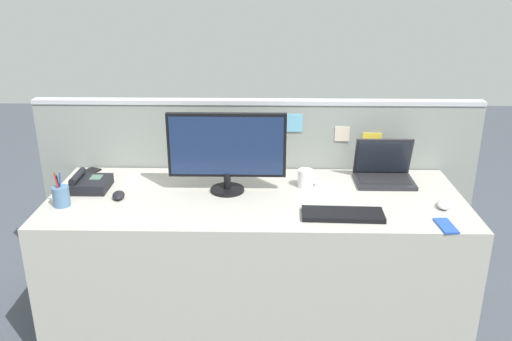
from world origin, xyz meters
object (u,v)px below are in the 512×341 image
at_px(computer_mouse_right_hand, 119,195).
at_px(coffee_mug, 306,178).
at_px(desk_phone, 90,183).
at_px(desktop_monitor, 227,149).
at_px(laptop, 384,171).
at_px(pen_cup, 61,196).
at_px(cell_phone_white_slab, 134,179).
at_px(cell_phone_blue_case, 446,226).
at_px(computer_mouse_left_hand, 444,205).
at_px(keyboard_main, 343,214).
at_px(cell_phone_black_slab, 88,173).

relative_size(computer_mouse_right_hand, coffee_mug, 0.84).
height_order(desk_phone, coffee_mug, coffee_mug).
height_order(desktop_monitor, coffee_mug, desktop_monitor).
xyz_separation_m(laptop, desk_phone, (-1.55, -0.15, -0.03)).
bearing_deg(pen_cup, desk_phone, 71.38).
relative_size(laptop, pen_cup, 1.75).
xyz_separation_m(pen_cup, cell_phone_white_slab, (0.27, 0.35, -0.05)).
height_order(desktop_monitor, desk_phone, desktop_monitor).
bearing_deg(cell_phone_white_slab, desktop_monitor, -23.92).
xyz_separation_m(laptop, cell_phone_white_slab, (-1.35, -0.01, -0.05)).
relative_size(computer_mouse_right_hand, cell_phone_white_slab, 0.65).
bearing_deg(cell_phone_blue_case, computer_mouse_left_hand, 71.89).
height_order(desktop_monitor, laptop, desktop_monitor).
xyz_separation_m(computer_mouse_left_hand, pen_cup, (-1.84, -0.01, 0.04)).
relative_size(desktop_monitor, laptop, 1.96).
distance_m(keyboard_main, coffee_mug, 0.39).
bearing_deg(cell_phone_blue_case, pen_cup, 169.52).
bearing_deg(pen_cup, cell_phone_blue_case, -6.05).
distance_m(keyboard_main, cell_phone_black_slab, 1.46).
bearing_deg(coffee_mug, pen_cup, -167.44).
relative_size(desktop_monitor, keyboard_main, 1.59).
height_order(computer_mouse_right_hand, computer_mouse_left_hand, same).
bearing_deg(laptop, desktop_monitor, -169.58).
xyz_separation_m(pen_cup, coffee_mug, (1.20, 0.27, -0.00)).
relative_size(desktop_monitor, computer_mouse_right_hand, 5.99).
xyz_separation_m(desktop_monitor, computer_mouse_left_hand, (1.05, -0.19, -0.21)).
distance_m(laptop, computer_mouse_right_hand, 1.40).
bearing_deg(computer_mouse_left_hand, cell_phone_white_slab, -179.10).
height_order(laptop, coffee_mug, laptop).
bearing_deg(desktop_monitor, computer_mouse_right_hand, -168.55).
relative_size(keyboard_main, cell_phone_white_slab, 2.47).
relative_size(cell_phone_white_slab, coffee_mug, 1.29).
bearing_deg(coffee_mug, computer_mouse_right_hand, -169.77).
bearing_deg(desk_phone, cell_phone_blue_case, -13.07).
bearing_deg(desk_phone, desktop_monitor, -0.39).
height_order(computer_mouse_left_hand, coffee_mug, coffee_mug).
height_order(computer_mouse_right_hand, cell_phone_white_slab, computer_mouse_right_hand).
bearing_deg(computer_mouse_left_hand, laptop, 135.52).
distance_m(laptop, cell_phone_white_slab, 1.36).
xyz_separation_m(cell_phone_white_slab, coffee_mug, (0.93, -0.08, 0.04)).
bearing_deg(keyboard_main, pen_cup, 177.89).
bearing_deg(cell_phone_blue_case, desktop_monitor, 154.10).
distance_m(computer_mouse_left_hand, cell_phone_black_slab, 1.90).
xyz_separation_m(computer_mouse_right_hand, computer_mouse_left_hand, (1.59, -0.08, 0.00)).
bearing_deg(laptop, computer_mouse_right_hand, -169.18).
distance_m(laptop, keyboard_main, 0.53).
bearing_deg(laptop, pen_cup, -167.55).
bearing_deg(computer_mouse_left_hand, computer_mouse_right_hand, -170.09).
distance_m(desk_phone, cell_phone_black_slab, 0.24).
distance_m(computer_mouse_right_hand, cell_phone_blue_case, 1.57).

